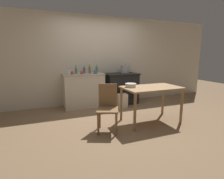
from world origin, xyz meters
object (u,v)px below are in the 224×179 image
object	(u,v)px
mixing_bowl_large	(131,85)
cup_center	(68,73)
stove	(121,88)
bottle_far_left	(90,70)
bottle_left	(84,70)
cup_mid_right	(72,73)
chair	(108,106)
stock_pot	(125,69)
bottle_center_left	(76,71)
work_table	(151,92)
cup_center_right	(82,73)
cup_right	(95,72)
flour_sack	(122,101)
bottle_mid_left	(97,70)

from	to	relation	value
mixing_bowl_large	cup_center	distance (m)	1.76
stove	bottle_far_left	xyz separation A→B (m)	(-0.94, 0.06, 0.58)
bottle_far_left	bottle_left	bearing A→B (deg)	131.88
cup_mid_right	chair	bearing A→B (deg)	-76.06
stock_pot	mixing_bowl_large	xyz separation A→B (m)	(-0.60, -1.53, -0.20)
bottle_far_left	stock_pot	bearing A→B (deg)	0.21
bottle_left	bottle_far_left	bearing A→B (deg)	-48.12
bottle_far_left	bottle_center_left	xyz separation A→B (m)	(-0.38, 0.01, -0.01)
stock_pot	cup_center	distance (m)	1.72
mixing_bowl_large	cup_center	world-z (taller)	cup_center
bottle_far_left	bottle_left	distance (m)	0.19
chair	work_table	bearing A→B (deg)	25.49
stock_pot	cup_center_right	xyz separation A→B (m)	(-1.35, -0.14, -0.04)
chair	cup_right	bearing A→B (deg)	104.32
flour_sack	bottle_left	bearing A→B (deg)	144.01
mixing_bowl_large	bottle_mid_left	bearing A→B (deg)	98.98
flour_sack	stock_pot	xyz separation A→B (m)	(0.32, 0.52, 0.82)
flour_sack	bottle_far_left	bearing A→B (deg)	146.39
bottle_far_left	cup_right	distance (m)	0.21
cup_center	cup_mid_right	world-z (taller)	cup_center
chair	cup_mid_right	bearing A→B (deg)	126.16
bottle_mid_left	cup_center_right	bearing A→B (deg)	-153.32
mixing_bowl_large	cup_mid_right	size ratio (longest dim) A/B	2.73
bottle_far_left	bottle_mid_left	world-z (taller)	bottle_far_left
cup_mid_right	bottle_mid_left	bearing A→B (deg)	17.52
bottle_left	bottle_center_left	bearing A→B (deg)	-154.11
chair	flour_sack	world-z (taller)	chair
stove	bottle_center_left	bearing A→B (deg)	176.81
work_table	cup_center_right	size ratio (longest dim) A/B	13.42
bottle_left	cup_right	size ratio (longest dim) A/B	2.12
bottle_left	stove	bearing A→B (deg)	-10.50
flour_sack	cup_center	xyz separation A→B (m)	(-1.39, 0.36, 0.79)
mixing_bowl_large	cup_center_right	xyz separation A→B (m)	(-0.74, 1.39, 0.16)
bottle_left	cup_right	world-z (taller)	bottle_left
work_table	stock_pot	xyz separation A→B (m)	(0.19, 1.69, 0.35)
work_table	stock_pot	world-z (taller)	stock_pot
chair	flour_sack	distance (m)	1.53
flour_sack	cup_center_right	bearing A→B (deg)	159.41
work_table	bottle_left	world-z (taller)	bottle_left
stock_pot	cup_right	xyz separation A→B (m)	(-0.99, -0.18, -0.03)
bottle_far_left	bottle_left	size ratio (longest dim) A/B	1.24
work_table	cup_center_right	bearing A→B (deg)	126.82
chair	bottle_left	world-z (taller)	bottle_left
bottle_mid_left	cup_center_right	size ratio (longest dim) A/B	2.42
mixing_bowl_large	work_table	bearing A→B (deg)	-20.60
bottle_left	bottle_mid_left	distance (m)	0.36
stove	bottle_far_left	world-z (taller)	bottle_far_left
cup_center	cup_center_right	xyz separation A→B (m)	(0.36, 0.03, -0.01)
cup_center	flour_sack	bearing A→B (deg)	-14.37
bottle_far_left	cup_center	world-z (taller)	bottle_far_left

